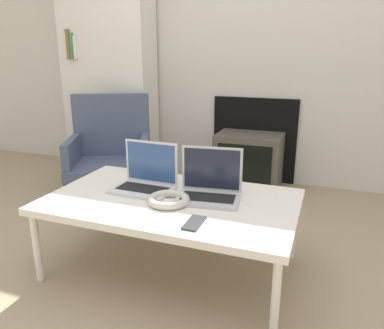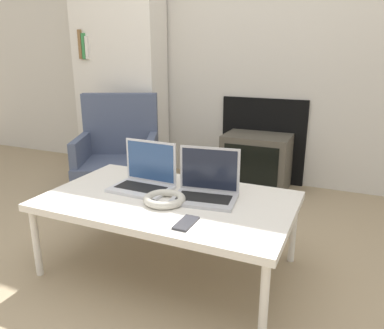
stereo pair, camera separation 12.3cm
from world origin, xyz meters
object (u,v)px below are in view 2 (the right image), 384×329
(laptop_left, at_px, (145,178))
(phone, at_px, (186,223))
(armchair, at_px, (119,144))
(tv, at_px, (256,162))
(laptop_right, at_px, (206,187))
(headphones, at_px, (164,199))

(laptop_left, distance_m, phone, 0.50)
(laptop_left, bearing_deg, phone, -36.69)
(phone, distance_m, armchair, 1.70)
(phone, bearing_deg, tv, 93.82)
(armchair, bearing_deg, laptop_left, -73.45)
(laptop_left, relative_size, armchair, 0.39)
(laptop_right, relative_size, armchair, 0.41)
(laptop_right, height_order, phone, laptop_right)
(laptop_right, relative_size, phone, 2.32)
(phone, relative_size, tv, 0.27)
(laptop_left, relative_size, phone, 2.19)
(phone, bearing_deg, armchair, 134.16)
(armchair, bearing_deg, laptop_right, -62.94)
(laptop_right, bearing_deg, phone, -91.64)
(phone, relative_size, armchair, 0.18)
(laptop_right, height_order, armchair, armchair)
(phone, bearing_deg, laptop_right, 95.99)
(laptop_left, height_order, laptop_right, same)
(phone, bearing_deg, headphones, 138.71)
(laptop_right, bearing_deg, headphones, -146.11)
(laptop_left, bearing_deg, armchair, 133.53)
(laptop_left, distance_m, laptop_right, 0.36)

